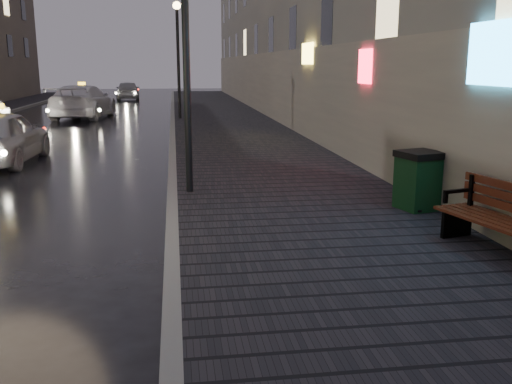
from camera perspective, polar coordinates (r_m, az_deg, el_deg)
ground at (r=6.12m, az=-23.01°, el=-14.07°), size 120.00×120.00×0.00m
sidewalk at (r=26.51m, az=-3.11°, el=7.07°), size 4.60×58.00×0.15m
curb at (r=26.41m, az=-8.34°, el=6.93°), size 0.20×58.00×0.15m
lamp_near at (r=11.32m, az=-7.09°, el=16.82°), size 0.36×0.36×5.28m
lamp_far at (r=27.30m, az=-7.82°, el=14.31°), size 0.36×0.36×5.28m
bench at (r=8.38m, az=23.32°, el=-2.41°), size 1.04×1.94×0.94m
trash_bin at (r=10.38m, az=15.96°, el=1.18°), size 0.82×0.82×1.03m
taxi_near at (r=16.87m, az=-24.25°, el=5.06°), size 1.98×4.45×1.49m
taxi_mid at (r=30.10m, az=-16.92°, el=8.64°), size 2.99×5.92×1.65m
car_far at (r=44.75m, az=-12.70°, el=9.87°), size 1.94×4.27×1.42m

